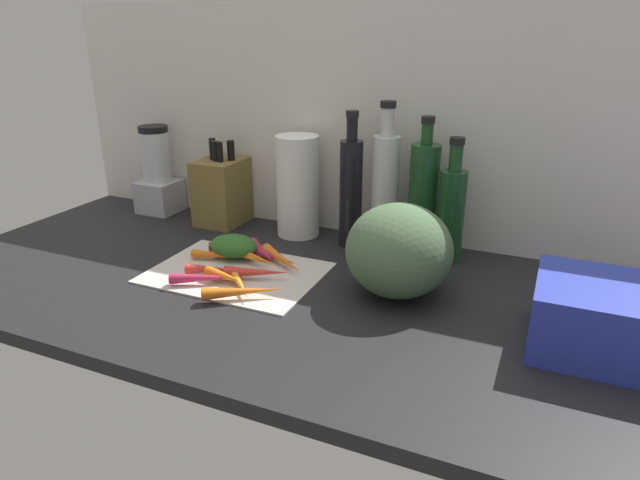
% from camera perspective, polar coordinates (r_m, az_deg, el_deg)
% --- Properties ---
extents(ground_plane, '(1.70, 0.80, 0.03)m').
position_cam_1_polar(ground_plane, '(1.25, -4.09, -4.96)').
color(ground_plane, black).
extents(wall_back, '(1.70, 0.03, 0.60)m').
position_cam_1_polar(wall_back, '(1.50, 2.58, 12.06)').
color(wall_back, silver).
rests_on(wall_back, ground_plane).
extents(cutting_board, '(0.39, 0.28, 0.01)m').
position_cam_1_polar(cutting_board, '(1.30, -8.58, -3.25)').
color(cutting_board, beige).
rests_on(cutting_board, ground_plane).
extents(carrot_0, '(0.13, 0.09, 0.03)m').
position_cam_1_polar(carrot_0, '(1.36, -8.14, -1.26)').
color(carrot_0, orange).
rests_on(carrot_0, cutting_board).
extents(carrot_1, '(0.12, 0.10, 0.03)m').
position_cam_1_polar(carrot_1, '(1.36, -6.02, -1.15)').
color(carrot_1, '#B2264C').
rests_on(carrot_1, cutting_board).
extents(carrot_2, '(0.12, 0.12, 0.02)m').
position_cam_1_polar(carrot_2, '(1.21, -8.26, -4.47)').
color(carrot_2, orange).
rests_on(carrot_2, cutting_board).
extents(carrot_3, '(0.13, 0.07, 0.02)m').
position_cam_1_polar(carrot_3, '(1.28, -10.91, -3.00)').
color(carrot_3, red).
rests_on(carrot_3, cutting_board).
extents(carrot_4, '(0.15, 0.09, 0.02)m').
position_cam_1_polar(carrot_4, '(1.24, -11.62, -3.84)').
color(carrot_4, '#B2264C').
rests_on(carrot_4, cutting_board).
extents(carrot_5, '(0.16, 0.11, 0.03)m').
position_cam_1_polar(carrot_5, '(1.16, -7.92, -5.27)').
color(carrot_5, orange).
rests_on(carrot_5, cutting_board).
extents(carrot_6, '(0.15, 0.08, 0.03)m').
position_cam_1_polar(carrot_6, '(1.25, -6.52, -3.31)').
color(carrot_6, red).
rests_on(carrot_6, cutting_board).
extents(carrot_7, '(0.14, 0.05, 0.02)m').
position_cam_1_polar(carrot_7, '(1.36, -10.23, -1.57)').
color(carrot_7, orange).
rests_on(carrot_7, cutting_board).
extents(carrot_8, '(0.14, 0.06, 0.02)m').
position_cam_1_polar(carrot_8, '(1.33, -4.68, -1.75)').
color(carrot_8, '#B2264C').
rests_on(carrot_8, cutting_board).
extents(carrot_9, '(0.16, 0.07, 0.03)m').
position_cam_1_polar(carrot_9, '(1.33, -7.07, -1.69)').
color(carrot_9, orange).
rests_on(carrot_9, cutting_board).
extents(carrot_10, '(0.11, 0.05, 0.03)m').
position_cam_1_polar(carrot_10, '(1.24, -9.66, -3.74)').
color(carrot_10, orange).
rests_on(carrot_10, cutting_board).
extents(carrot_11, '(0.15, 0.11, 0.03)m').
position_cam_1_polar(carrot_11, '(1.31, -3.92, -2.01)').
color(carrot_11, orange).
rests_on(carrot_11, cutting_board).
extents(carrot_12, '(0.14, 0.09, 0.02)m').
position_cam_1_polar(carrot_12, '(1.41, -8.43, -0.60)').
color(carrot_12, red).
rests_on(carrot_12, cutting_board).
extents(carrot_greens_pile, '(0.12, 0.09, 0.05)m').
position_cam_1_polar(carrot_greens_pile, '(1.37, -8.89, -0.59)').
color(carrot_greens_pile, '#2D6023').
rests_on(carrot_greens_pile, cutting_board).
extents(winter_squash, '(0.22, 0.22, 0.20)m').
position_cam_1_polar(winter_squash, '(1.16, 8.12, -1.08)').
color(winter_squash, '#4C6B47').
rests_on(winter_squash, ground_plane).
extents(knife_block, '(0.12, 0.14, 0.24)m').
position_cam_1_polar(knife_block, '(1.62, -10.09, 5.04)').
color(knife_block, olive).
rests_on(knife_block, ground_plane).
extents(blender_appliance, '(0.11, 0.11, 0.26)m').
position_cam_1_polar(blender_appliance, '(1.76, -16.35, 6.40)').
color(blender_appliance, '#B2B2B7').
rests_on(blender_appliance, ground_plane).
extents(paper_towel_roll, '(0.11, 0.11, 0.27)m').
position_cam_1_polar(paper_towel_roll, '(1.49, -2.31, 5.54)').
color(paper_towel_roll, white).
rests_on(paper_towel_roll, ground_plane).
extents(bottle_0, '(0.06, 0.06, 0.35)m').
position_cam_1_polar(bottle_0, '(1.41, 3.20, 5.12)').
color(bottle_0, black).
rests_on(bottle_0, ground_plane).
extents(bottle_1, '(0.07, 0.07, 0.37)m').
position_cam_1_polar(bottle_1, '(1.40, 6.68, 5.27)').
color(bottle_1, silver).
rests_on(bottle_1, ground_plane).
extents(bottle_2, '(0.07, 0.07, 0.34)m').
position_cam_1_polar(bottle_2, '(1.38, 10.54, 4.32)').
color(bottle_2, '#19421E').
rests_on(bottle_2, ground_plane).
extents(bottle_3, '(0.06, 0.06, 0.30)m').
position_cam_1_polar(bottle_3, '(1.35, 13.34, 2.83)').
color(bottle_3, '#19421E').
rests_on(bottle_3, ground_plane).
extents(dish_rack, '(0.26, 0.21, 0.12)m').
position_cam_1_polar(dish_rack, '(1.09, 27.81, -7.28)').
color(dish_rack, '#2838AD').
rests_on(dish_rack, ground_plane).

